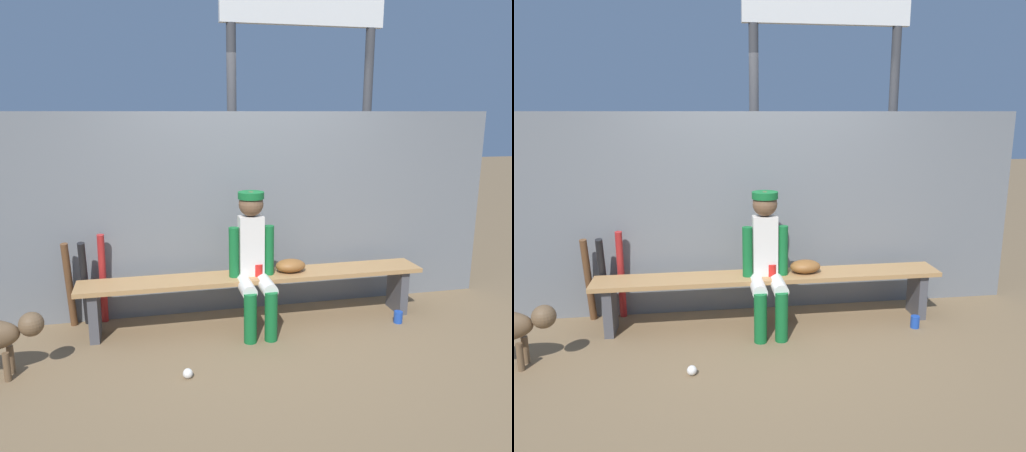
% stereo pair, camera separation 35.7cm
% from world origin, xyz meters
% --- Properties ---
extents(ground_plane, '(30.00, 30.00, 0.00)m').
position_xyz_m(ground_plane, '(0.00, 0.00, 0.00)').
color(ground_plane, brown).
extents(chainlink_fence, '(5.02, 0.03, 1.92)m').
position_xyz_m(chainlink_fence, '(0.00, 0.40, 0.96)').
color(chainlink_fence, slate).
rests_on(chainlink_fence, ground_plane).
extents(dugout_bench, '(3.14, 0.36, 0.47)m').
position_xyz_m(dugout_bench, '(0.00, 0.00, 0.38)').
color(dugout_bench, '#AD7F4C').
rests_on(dugout_bench, ground_plane).
extents(player_seated, '(0.41, 0.55, 1.23)m').
position_xyz_m(player_seated, '(-0.05, -0.11, 0.67)').
color(player_seated, silver).
rests_on(player_seated, ground_plane).
extents(baseball_glove, '(0.28, 0.20, 0.12)m').
position_xyz_m(baseball_glove, '(0.33, 0.00, 0.53)').
color(baseball_glove, brown).
rests_on(baseball_glove, dugout_bench).
extents(bat_aluminum_red, '(0.09, 0.16, 0.85)m').
position_xyz_m(bat_aluminum_red, '(-1.36, 0.31, 0.43)').
color(bat_aluminum_red, '#B22323').
rests_on(bat_aluminum_red, ground_plane).
extents(bat_aluminum_black, '(0.07, 0.23, 0.82)m').
position_xyz_m(bat_aluminum_black, '(-1.51, 0.26, 0.41)').
color(bat_aluminum_black, black).
rests_on(bat_aluminum_black, ground_plane).
extents(bat_wood_dark, '(0.09, 0.18, 0.80)m').
position_xyz_m(bat_wood_dark, '(-1.65, 0.27, 0.40)').
color(bat_wood_dark, brown).
rests_on(bat_wood_dark, ground_plane).
extents(baseball, '(0.07, 0.07, 0.07)m').
position_xyz_m(baseball, '(-0.71, -0.85, 0.04)').
color(baseball, white).
rests_on(baseball, ground_plane).
extents(cup_on_ground, '(0.08, 0.08, 0.11)m').
position_xyz_m(cup_on_ground, '(1.29, -0.29, 0.06)').
color(cup_on_ground, '#1E47AD').
rests_on(cup_on_ground, ground_plane).
extents(cup_on_bench, '(0.08, 0.08, 0.11)m').
position_xyz_m(cup_on_bench, '(0.01, -0.04, 0.53)').
color(cup_on_bench, red).
rests_on(cup_on_bench, dugout_bench).
extents(scoreboard, '(2.03, 0.27, 3.85)m').
position_xyz_m(scoreboard, '(0.80, 1.06, 2.68)').
color(scoreboard, '#3F3F42').
rests_on(scoreboard, ground_plane).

